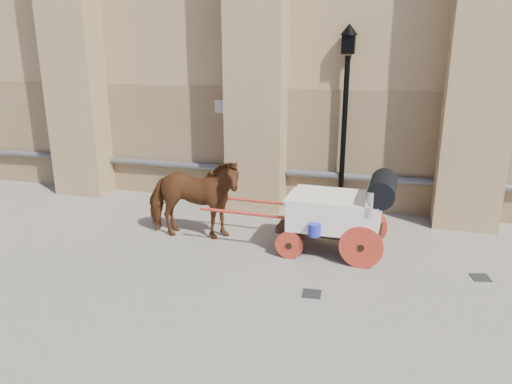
% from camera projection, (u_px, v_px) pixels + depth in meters
% --- Properties ---
extents(ground, '(90.00, 90.00, 0.00)m').
position_uv_depth(ground, '(257.00, 271.00, 9.36)').
color(ground, gray).
rests_on(ground, ground).
extents(horse, '(2.23, 1.18, 1.81)m').
position_uv_depth(horse, '(193.00, 198.00, 10.65)').
color(horse, brown).
rests_on(horse, ground).
extents(carriage, '(3.92, 1.40, 1.70)m').
position_uv_depth(carriage, '(342.00, 210.00, 9.90)').
color(carriage, black).
rests_on(carriage, ground).
extents(street_lamp, '(0.42, 0.42, 4.50)m').
position_uv_depth(street_lamp, '(345.00, 116.00, 11.86)').
color(street_lamp, black).
rests_on(street_lamp, ground).
extents(drain_grate_near, '(0.34, 0.34, 0.01)m').
position_uv_depth(drain_grate_near, '(312.00, 294.00, 8.53)').
color(drain_grate_near, black).
rests_on(drain_grate_near, ground).
extents(drain_grate_far, '(0.38, 0.38, 0.01)m').
position_uv_depth(drain_grate_far, '(481.00, 278.00, 9.10)').
color(drain_grate_far, black).
rests_on(drain_grate_far, ground).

